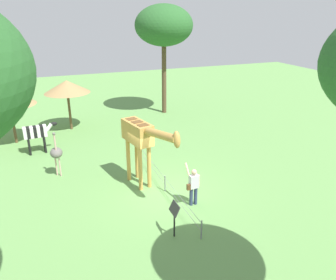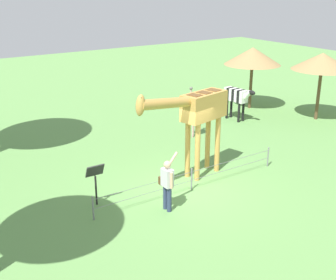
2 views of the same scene
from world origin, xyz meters
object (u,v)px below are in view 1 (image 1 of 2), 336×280
object	(u,v)px
giraffe	(141,138)
tree_west	(164,26)
ostrich	(56,153)
shade_hut_far	(9,97)
info_sign	(174,213)
visitor	(193,185)
shade_hut_near	(67,87)
zebra	(37,133)

from	to	relation	value
giraffe	tree_west	size ratio (longest dim) A/B	0.51
ostrich	shade_hut_far	size ratio (longest dim) A/B	0.70
giraffe	info_sign	world-z (taller)	giraffe
visitor	tree_west	xyz separation A→B (m)	(-12.63, 3.54, 5.44)
giraffe	shade_hut_near	distance (m)	9.35
ostrich	shade_hut_near	world-z (taller)	shade_hut_near
giraffe	shade_hut_near	bearing A→B (deg)	-166.76
giraffe	zebra	distance (m)	7.19
visitor	ostrich	xyz separation A→B (m)	(-4.63, -4.88, 0.27)
shade_hut_near	shade_hut_far	distance (m)	3.58
visitor	tree_west	bearing A→B (deg)	164.34
giraffe	zebra	size ratio (longest dim) A/B	2.18
visitor	zebra	size ratio (longest dim) A/B	0.95
giraffe	visitor	bearing A→B (deg)	33.61
shade_hut_far	info_sign	xyz separation A→B (m)	(11.58, 5.44, -1.82)
giraffe	ostrich	bearing A→B (deg)	-125.52
shade_hut_near	info_sign	bearing A→B (deg)	9.27
shade_hut_far	shade_hut_near	bearing A→B (deg)	111.21
zebra	shade_hut_near	world-z (taller)	shade_hut_near
shade_hut_near	info_sign	size ratio (longest dim) A/B	2.47
visitor	zebra	distance (m)	9.70
zebra	ostrich	xyz separation A→B (m)	(3.23, 0.80, 0.01)
giraffe	shade_hut_far	size ratio (longest dim) A/B	1.23
visitor	zebra	xyz separation A→B (m)	(-7.86, -5.68, 0.26)
shade_hut_near	ostrich	bearing A→B (deg)	-11.04
visitor	tree_west	distance (m)	14.21
shade_hut_far	info_sign	distance (m)	12.92
ostrich	info_sign	distance (m)	7.11
zebra	tree_west	bearing A→B (deg)	117.36
tree_west	shade_hut_near	bearing A→B (deg)	-79.12
tree_west	giraffe	bearing A→B (deg)	-25.50
visitor	shade_hut_far	bearing A→B (deg)	-145.22
zebra	visitor	bearing A→B (deg)	35.87
giraffe	info_sign	distance (m)	4.03
ostrich	shade_hut_near	size ratio (longest dim) A/B	0.69
giraffe	shade_hut_near	size ratio (longest dim) A/B	1.21
shade_hut_near	info_sign	world-z (taller)	shade_hut_near
visitor	tree_west	world-z (taller)	tree_west
tree_west	info_sign	size ratio (longest dim) A/B	5.94
zebra	shade_hut_far	size ratio (longest dim) A/B	0.56
giraffe	ostrich	size ratio (longest dim) A/B	1.76
zebra	tree_west	xyz separation A→B (m)	(-4.78, 9.23, 5.18)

